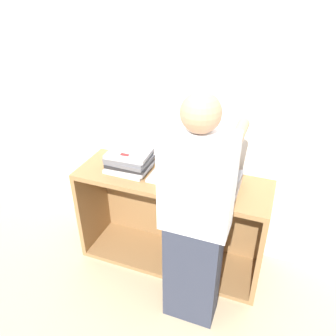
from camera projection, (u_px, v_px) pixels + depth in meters
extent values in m
plane|color=tan|center=(161.00, 278.00, 2.55)|extent=(12.00, 12.00, 0.00)
cube|color=silver|center=(187.00, 108.00, 2.39)|extent=(8.00, 0.05, 2.40)
cube|color=olive|center=(171.00, 180.00, 2.34)|extent=(1.42, 0.46, 0.04)
cube|color=olive|center=(171.00, 256.00, 2.72)|extent=(1.42, 0.46, 0.04)
cube|color=olive|center=(94.00, 202.00, 2.74)|extent=(0.04, 0.46, 0.72)
cube|color=olive|center=(262.00, 243.00, 2.32)|extent=(0.04, 0.46, 0.72)
cube|color=olive|center=(180.00, 206.00, 2.70)|extent=(1.34, 0.04, 0.72)
cube|color=#B7B7BC|center=(171.00, 177.00, 2.33)|extent=(0.30, 0.24, 0.02)
cube|color=gray|center=(172.00, 175.00, 2.33)|extent=(0.25, 0.13, 0.00)
cube|color=#B7B7BC|center=(178.00, 152.00, 2.38)|extent=(0.30, 0.05, 0.23)
cube|color=black|center=(178.00, 152.00, 2.38)|extent=(0.26, 0.04, 0.20)
cube|color=#B7B7BC|center=(128.00, 168.00, 2.42)|extent=(0.31, 0.24, 0.03)
cube|color=#B7B7BC|center=(130.00, 165.00, 2.41)|extent=(0.30, 0.24, 0.03)
cube|color=#232326|center=(130.00, 163.00, 2.40)|extent=(0.31, 0.24, 0.03)
cube|color=slate|center=(129.00, 160.00, 2.38)|extent=(0.31, 0.25, 0.03)
cube|color=slate|center=(129.00, 156.00, 2.38)|extent=(0.30, 0.24, 0.03)
cube|color=#B7B7BC|center=(129.00, 153.00, 2.36)|extent=(0.31, 0.25, 0.03)
cube|color=#B7B7BC|center=(217.00, 185.00, 2.23)|extent=(0.30, 0.24, 0.03)
cube|color=gray|center=(216.00, 182.00, 2.21)|extent=(0.30, 0.24, 0.03)
cube|color=gray|center=(217.00, 180.00, 2.19)|extent=(0.30, 0.24, 0.03)
cube|color=slate|center=(218.00, 176.00, 2.19)|extent=(0.31, 0.25, 0.03)
cube|color=#2D3342|center=(192.00, 271.00, 2.12)|extent=(0.34, 0.20, 0.76)
cube|color=white|center=(197.00, 183.00, 1.78)|extent=(0.40, 0.20, 0.60)
sphere|color=tan|center=(201.00, 113.00, 1.57)|extent=(0.21, 0.21, 0.21)
cylinder|color=tan|center=(185.00, 126.00, 1.93)|extent=(0.07, 0.32, 0.07)
cylinder|color=tan|center=(239.00, 134.00, 1.83)|extent=(0.07, 0.32, 0.07)
cube|color=red|center=(125.00, 155.00, 2.31)|extent=(0.06, 0.02, 0.01)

